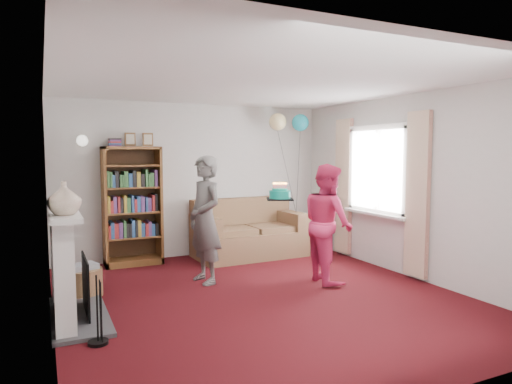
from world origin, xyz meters
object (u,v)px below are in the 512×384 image
sofa (248,235)px  person_striped (205,220)px  bookcase (132,207)px  person_magenta (328,223)px  birthday_cake (280,195)px

sofa → person_striped: person_striped is taller
bookcase → person_magenta: bookcase is taller
sofa → person_striped: (-1.15, -1.20, 0.49)m
bookcase → person_striped: bookcase is taller
person_magenta → sofa: bearing=17.6°
person_magenta → birthday_cake: 0.74m
sofa → person_striped: size_ratio=1.06×
bookcase → birthday_cake: bearing=-49.7°
bookcase → person_magenta: 3.00m
person_striped → person_magenta: person_striped is taller
bookcase → sofa: size_ratio=1.13×
sofa → birthday_cake: size_ratio=5.32×
bookcase → sofa: bookcase is taller
sofa → person_magenta: size_ratio=1.13×
person_striped → sofa: bearing=126.0°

